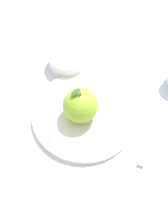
# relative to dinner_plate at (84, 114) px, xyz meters

# --- Properties ---
(ground_plane) EXTENTS (2.40, 2.40, 0.00)m
(ground_plane) POSITION_rel_dinner_plate_xyz_m (-0.03, -0.00, -0.01)
(ground_plane) COLOR silver
(dinner_plate) EXTENTS (0.26, 0.26, 0.02)m
(dinner_plate) POSITION_rel_dinner_plate_xyz_m (0.00, 0.00, 0.00)
(dinner_plate) COLOR silver
(dinner_plate) RESTS_ON ground_plane
(apple) EXTENTS (0.08, 0.08, 0.10)m
(apple) POSITION_rel_dinner_plate_xyz_m (0.01, 0.01, 0.05)
(apple) COLOR #8CB22D
(apple) RESTS_ON dinner_plate
(side_bowl) EXTENTS (0.10, 0.10, 0.04)m
(side_bowl) POSITION_rel_dinner_plate_xyz_m (0.10, -0.14, 0.02)
(side_bowl) COLOR white
(side_bowl) RESTS_ON ground_plane
(knife) EXTENTS (0.03, 0.19, 0.01)m
(knife) POSITION_rel_dinner_plate_xyz_m (-0.16, -0.00, -0.01)
(knife) COLOR silver
(knife) RESTS_ON ground_plane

